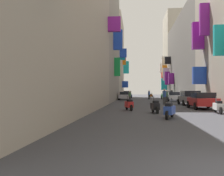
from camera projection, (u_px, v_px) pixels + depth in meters
ground_plane at (150, 102)px, 34.12m from camera, size 140.00×140.00×0.00m
building_left_near at (47, 22)px, 16.98m from camera, size 7.40×23.91×12.49m
building_left_mid_a at (96, 36)px, 37.82m from camera, size 7.25×17.90×19.80m
building_left_mid_b at (105, 57)px, 48.66m from camera, size 7.32×3.91×16.39m
building_left_mid_c at (110, 58)px, 57.73m from camera, size 7.39×14.29×18.13m
building_right_mid_b at (196, 58)px, 41.10m from camera, size 7.23×24.68×13.80m
building_right_mid_c at (178, 56)px, 58.36m from camera, size 7.25×9.98×19.46m
parked_car_grey at (190, 98)px, 26.72m from camera, size 2.01×4.32×1.53m
parked_car_green at (167, 95)px, 44.73m from camera, size 1.85×4.26×1.43m
parked_car_silver at (125, 95)px, 42.15m from camera, size 1.98×4.37×1.37m
parked_car_blue at (127, 94)px, 54.41m from camera, size 2.00×4.15×1.50m
parked_car_white at (173, 96)px, 37.46m from camera, size 1.92×4.22×1.35m
parked_car_red at (202, 100)px, 21.01m from camera, size 1.93×4.01×1.39m
scooter_white at (218, 107)px, 16.76m from camera, size 0.53×2.00×1.13m
scooter_black at (155, 106)px, 17.08m from camera, size 0.60×1.87×1.13m
scooter_red at (129, 104)px, 19.37m from camera, size 0.74×1.86×1.13m
scooter_orange at (151, 96)px, 55.66m from camera, size 0.65×1.77×1.13m
scooter_blue at (170, 110)px, 13.63m from camera, size 0.79×1.85×1.13m
scooter_green at (162, 96)px, 48.39m from camera, size 0.54×1.94×1.13m
pedestrian_crossing at (130, 96)px, 35.37m from camera, size 0.42×0.42×1.54m
pedestrian_near_left at (164, 97)px, 27.16m from camera, size 0.52×0.52×1.75m
pedestrian_near_right at (149, 95)px, 44.88m from camera, size 0.53×0.53×1.64m
pedestrian_mid_street at (172, 95)px, 41.63m from camera, size 0.53×0.53×1.80m
pedestrian_far_away at (167, 96)px, 33.20m from camera, size 0.38×0.38×1.59m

